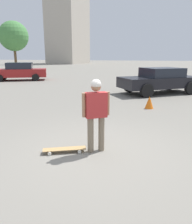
{
  "coord_description": "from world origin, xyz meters",
  "views": [
    {
      "loc": [
        -4.27,
        -1.46,
        2.05
      ],
      "look_at": [
        0.0,
        0.0,
        0.9
      ],
      "focal_mm": 35.0,
      "sensor_mm": 36.0,
      "label": 1
    }
  ],
  "objects": [
    {
      "name": "building_block_distant",
      "position": [
        56.14,
        27.59,
        10.24
      ],
      "size": [
        13.29,
        8.15,
        20.48
      ],
      "color": "#B2A899",
      "rests_on": "ground_plane"
    },
    {
      "name": "ground_plane",
      "position": [
        0.0,
        0.0,
        0.0
      ],
      "size": [
        220.0,
        220.0,
        0.0
      ],
      "primitive_type": "plane",
      "color": "gray"
    },
    {
      "name": "person",
      "position": [
        0.0,
        0.0,
        0.96
      ],
      "size": [
        0.43,
        0.51,
        1.6
      ],
      "rotation": [
        0.0,
        0.0,
        -0.93
      ],
      "color": "#7A6B56",
      "rests_on": "ground_plane"
    },
    {
      "name": "traffic_cone",
      "position": [
        4.59,
        -0.71,
        0.25
      ],
      "size": [
        0.35,
        0.35,
        0.51
      ],
      "color": "orange",
      "rests_on": "ground_plane"
    },
    {
      "name": "car_parked_far",
      "position": [
        11.91,
        11.22,
        0.78
      ],
      "size": [
        3.98,
        4.99,
        1.54
      ],
      "rotation": [
        0.0,
        0.0,
        2.1
      ],
      "color": "maroon",
      "rests_on": "ground_plane"
    },
    {
      "name": "tree_distant",
      "position": [
        26.82,
        23.39,
        5.23
      ],
      "size": [
        4.75,
        4.75,
        7.63
      ],
      "color": "brown",
      "rests_on": "ground_plane"
    },
    {
      "name": "skateboard",
      "position": [
        -0.3,
        0.63,
        0.07
      ],
      "size": [
        0.61,
        0.92,
        0.09
      ],
      "rotation": [
        0.0,
        0.0,
        2.06
      ],
      "color": "tan",
      "rests_on": "ground_plane"
    },
    {
      "name": "car_parked_near",
      "position": [
        8.62,
        -0.88,
        0.76
      ],
      "size": [
        4.27,
        4.69,
        1.44
      ],
      "rotation": [
        0.0,
        0.0,
        2.24
      ],
      "color": "black",
      "rests_on": "ground_plane"
    }
  ]
}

